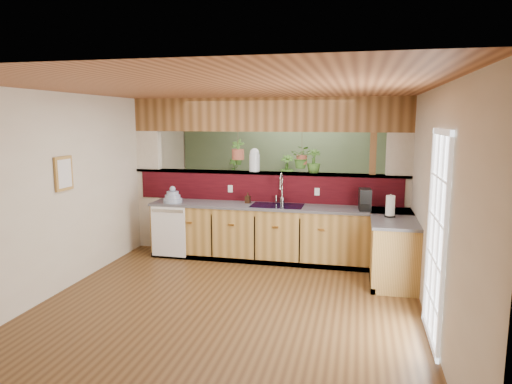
% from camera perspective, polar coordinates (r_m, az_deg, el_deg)
% --- Properties ---
extents(ground, '(4.60, 7.00, 0.01)m').
position_cam_1_polar(ground, '(6.60, -1.09, -10.87)').
color(ground, '#523519').
rests_on(ground, ground).
extents(ceiling, '(4.60, 7.00, 0.01)m').
position_cam_1_polar(ceiling, '(6.21, -1.17, 12.30)').
color(ceiling, brown).
rests_on(ceiling, ground).
extents(wall_back, '(4.60, 0.02, 2.60)m').
position_cam_1_polar(wall_back, '(9.68, 3.87, 3.42)').
color(wall_back, beige).
rests_on(wall_back, ground).
extents(wall_front, '(4.60, 0.02, 2.60)m').
position_cam_1_polar(wall_front, '(3.08, -17.21, -9.33)').
color(wall_front, beige).
rests_on(wall_front, ground).
extents(wall_left, '(0.02, 7.00, 2.60)m').
position_cam_1_polar(wall_left, '(7.18, -19.25, 0.96)').
color(wall_left, beige).
rests_on(wall_left, ground).
extents(wall_right, '(0.02, 7.00, 2.60)m').
position_cam_1_polar(wall_right, '(6.15, 20.17, -0.38)').
color(wall_right, beige).
rests_on(wall_right, ground).
extents(pass_through_partition, '(4.60, 0.21, 2.60)m').
position_cam_1_polar(pass_through_partition, '(7.58, 1.54, 1.04)').
color(pass_through_partition, beige).
rests_on(pass_through_partition, ground).
extents(pass_through_ledge, '(4.60, 0.21, 0.04)m').
position_cam_1_polar(pass_through_ledge, '(7.57, 1.33, 2.39)').
color(pass_through_ledge, brown).
rests_on(pass_through_ledge, ground).
extents(header_beam, '(4.60, 0.15, 0.55)m').
position_cam_1_polar(header_beam, '(7.52, 1.36, 9.64)').
color(header_beam, brown).
rests_on(header_beam, ground).
extents(sage_backwall, '(4.55, 0.02, 2.55)m').
position_cam_1_polar(sage_backwall, '(9.66, 3.85, 3.41)').
color(sage_backwall, '#59714D').
rests_on(sage_backwall, ground).
extents(countertop, '(4.14, 1.52, 0.90)m').
position_cam_1_polar(countertop, '(7.15, 7.15, -5.60)').
color(countertop, olive).
rests_on(countertop, ground).
extents(dishwasher, '(0.58, 0.03, 0.82)m').
position_cam_1_polar(dishwasher, '(7.53, -10.91, -4.88)').
color(dishwasher, white).
rests_on(dishwasher, ground).
extents(navy_sink, '(0.82, 0.50, 0.18)m').
position_cam_1_polar(navy_sink, '(7.25, 2.66, -2.31)').
color(navy_sink, black).
rests_on(navy_sink, countertop).
extents(french_door, '(0.06, 1.02, 2.16)m').
position_cam_1_polar(french_door, '(4.93, 21.55, -5.67)').
color(french_door, white).
rests_on(french_door, ground).
extents(framed_print, '(0.04, 0.35, 0.45)m').
position_cam_1_polar(framed_print, '(6.47, -22.89, 2.15)').
color(framed_print, olive).
rests_on(framed_print, wall_left).
extents(faucet, '(0.22, 0.22, 0.51)m').
position_cam_1_polar(faucet, '(7.33, 3.19, 0.60)').
color(faucet, '#B7B7B2').
rests_on(faucet, countertop).
extents(dish_stack, '(0.31, 0.31, 0.27)m').
position_cam_1_polar(dish_stack, '(7.60, -10.37, -0.66)').
color(dish_stack, '#8996B1').
rests_on(dish_stack, countertop).
extents(soap_dispenser, '(0.09, 0.09, 0.18)m').
position_cam_1_polar(soap_dispenser, '(7.41, -1.03, -0.73)').
color(soap_dispenser, '#352113').
rests_on(soap_dispenser, countertop).
extents(coffee_maker, '(0.17, 0.29, 0.32)m').
position_cam_1_polar(coffee_maker, '(7.03, 13.45, -1.02)').
color(coffee_maker, black).
rests_on(coffee_maker, countertop).
extents(paper_towel, '(0.15, 0.15, 0.32)m').
position_cam_1_polar(paper_towel, '(6.64, 16.43, -1.75)').
color(paper_towel, black).
rests_on(paper_towel, countertop).
extents(glass_jar, '(0.17, 0.17, 0.39)m').
position_cam_1_polar(glass_jar, '(7.59, -0.19, 4.04)').
color(glass_jar, silver).
rests_on(glass_jar, pass_through_ledge).
extents(ledge_plant_right, '(0.25, 0.25, 0.39)m').
position_cam_1_polar(ledge_plant_right, '(7.43, 7.23, 3.85)').
color(ledge_plant_right, '#386523').
rests_on(ledge_plant_right, pass_through_ledge).
extents(hanging_plant_a, '(0.25, 0.20, 0.56)m').
position_cam_1_polar(hanging_plant_a, '(7.64, -2.27, 6.04)').
color(hanging_plant_a, brown).
rests_on(hanging_plant_a, header_beam).
extents(hanging_plant_b, '(0.38, 0.34, 0.52)m').
position_cam_1_polar(hanging_plant_b, '(7.44, 5.76, 5.56)').
color(hanging_plant_b, brown).
rests_on(hanging_plant_b, header_beam).
extents(shelving_console, '(1.61, 1.01, 1.05)m').
position_cam_1_polar(shelving_console, '(9.64, 0.69, -1.39)').
color(shelving_console, black).
rests_on(shelving_console, ground).
extents(shelf_plant_a, '(0.26, 0.21, 0.44)m').
position_cam_1_polar(shelf_plant_a, '(9.67, -2.74, 3.08)').
color(shelf_plant_a, '#386523').
rests_on(shelf_plant_a, shelving_console).
extents(shelf_plant_b, '(0.30, 0.30, 0.50)m').
position_cam_1_polar(shelf_plant_b, '(9.43, 3.89, 3.12)').
color(shelf_plant_b, '#386523').
rests_on(shelf_plant_b, shelving_console).
extents(floor_plant, '(0.79, 0.72, 0.75)m').
position_cam_1_polar(floor_plant, '(8.30, 11.80, -4.19)').
color(floor_plant, '#386523').
rests_on(floor_plant, ground).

